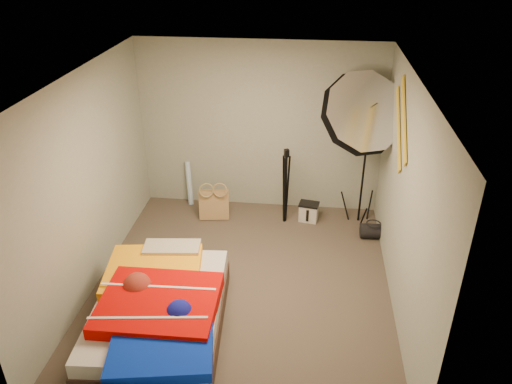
# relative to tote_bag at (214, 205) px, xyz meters

# --- Properties ---
(floor) EXTENTS (4.00, 4.00, 0.00)m
(floor) POSITION_rel_tote_bag_xyz_m (0.62, -1.51, -0.22)
(floor) COLOR brown
(floor) RESTS_ON ground
(ceiling) EXTENTS (4.00, 4.00, 0.00)m
(ceiling) POSITION_rel_tote_bag_xyz_m (0.62, -1.51, 2.28)
(ceiling) COLOR silver
(ceiling) RESTS_ON wall_back
(wall_back) EXTENTS (3.50, 0.00, 3.50)m
(wall_back) POSITION_rel_tote_bag_xyz_m (0.62, 0.49, 1.03)
(wall_back) COLOR #969D8D
(wall_back) RESTS_ON floor
(wall_front) EXTENTS (3.50, 0.00, 3.50)m
(wall_front) POSITION_rel_tote_bag_xyz_m (0.62, -3.51, 1.03)
(wall_front) COLOR #969D8D
(wall_front) RESTS_ON floor
(wall_left) EXTENTS (0.00, 4.00, 4.00)m
(wall_left) POSITION_rel_tote_bag_xyz_m (-1.13, -1.51, 1.03)
(wall_left) COLOR #969D8D
(wall_left) RESTS_ON floor
(wall_right) EXTENTS (0.00, 4.00, 4.00)m
(wall_right) POSITION_rel_tote_bag_xyz_m (2.37, -1.51, 1.03)
(wall_right) COLOR #969D8D
(wall_right) RESTS_ON floor
(tote_bag) EXTENTS (0.46, 0.25, 0.45)m
(tote_bag) POSITION_rel_tote_bag_xyz_m (0.00, 0.00, 0.00)
(tote_bag) COLOR tan
(tote_bag) RESTS_ON floor
(wrapping_roll) EXTENTS (0.15, 0.21, 0.68)m
(wrapping_roll) POSITION_rel_tote_bag_xyz_m (-0.46, 0.39, 0.12)
(wrapping_roll) COLOR #68A0D5
(wrapping_roll) RESTS_ON floor
(camera_case) EXTENTS (0.29, 0.23, 0.26)m
(camera_case) POSITION_rel_tote_bag_xyz_m (1.38, 0.08, -0.09)
(camera_case) COLOR beige
(camera_case) RESTS_ON floor
(duffel_bag) EXTENTS (0.35, 0.22, 0.21)m
(duffel_bag) POSITION_rel_tote_bag_xyz_m (2.27, -0.29, -0.11)
(duffel_bag) COLOR black
(duffel_bag) RESTS_ON floor
(wall_stripe_upper) EXTENTS (0.02, 0.91, 0.78)m
(wall_stripe_upper) POSITION_rel_tote_bag_xyz_m (2.35, -0.91, 1.73)
(wall_stripe_upper) COLOR gold
(wall_stripe_upper) RESTS_ON wall_right
(wall_stripe_lower) EXTENTS (0.02, 0.91, 0.78)m
(wall_stripe_lower) POSITION_rel_tote_bag_xyz_m (2.35, -0.66, 1.53)
(wall_stripe_lower) COLOR gold
(wall_stripe_lower) RESTS_ON wall_right
(bed) EXTENTS (1.49, 2.09, 0.55)m
(bed) POSITION_rel_tote_bag_xyz_m (-0.13, -2.36, 0.06)
(bed) COLOR #402C23
(bed) RESTS_ON floor
(photo_umbrella) EXTENTS (1.24, 1.11, 2.35)m
(photo_umbrella) POSITION_rel_tote_bag_xyz_m (1.98, -0.03, 1.47)
(photo_umbrella) COLOR black
(photo_umbrella) RESTS_ON floor
(camera_tripod) EXTENTS (0.08, 0.08, 1.14)m
(camera_tripod) POSITION_rel_tote_bag_xyz_m (1.04, 0.01, 0.43)
(camera_tripod) COLOR black
(camera_tripod) RESTS_ON floor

